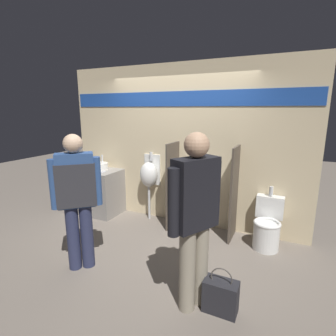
{
  "coord_description": "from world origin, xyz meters",
  "views": [
    {
      "loc": [
        1.75,
        -3.48,
        1.96
      ],
      "look_at": [
        0.0,
        0.17,
        1.05
      ],
      "focal_mm": 28.0,
      "sensor_mm": 36.0,
      "label": 1
    }
  ],
  "objects_px": {
    "person_in_vest": "(77,193)",
    "shopping_bag": "(221,296)",
    "urinal_far": "(204,181)",
    "person_with_lanyard": "(195,216)",
    "toilet": "(267,227)",
    "sink_basin": "(98,166)",
    "cell_phone": "(102,172)",
    "urinal_near_counter": "(149,175)"
  },
  "relations": [
    {
      "from": "urinal_near_counter",
      "to": "urinal_far",
      "type": "xyz_separation_m",
      "value": [
        1.02,
        0.0,
        0.0
      ]
    },
    {
      "from": "cell_phone",
      "to": "urinal_near_counter",
      "type": "height_order",
      "value": "urinal_near_counter"
    },
    {
      "from": "urinal_far",
      "to": "person_with_lanyard",
      "type": "xyz_separation_m",
      "value": [
        0.46,
        -1.72,
        0.15
      ]
    },
    {
      "from": "sink_basin",
      "to": "cell_phone",
      "type": "height_order",
      "value": "sink_basin"
    },
    {
      "from": "urinal_near_counter",
      "to": "sink_basin",
      "type": "bearing_deg",
      "value": -174.07
    },
    {
      "from": "person_with_lanyard",
      "to": "shopping_bag",
      "type": "bearing_deg",
      "value": -54.79
    },
    {
      "from": "person_in_vest",
      "to": "shopping_bag",
      "type": "distance_m",
      "value": 1.96
    },
    {
      "from": "sink_basin",
      "to": "person_in_vest",
      "type": "relative_size",
      "value": 0.22
    },
    {
      "from": "urinal_far",
      "to": "person_in_vest",
      "type": "height_order",
      "value": "person_in_vest"
    },
    {
      "from": "person_in_vest",
      "to": "person_with_lanyard",
      "type": "bearing_deg",
      "value": -44.27
    },
    {
      "from": "person_with_lanyard",
      "to": "cell_phone",
      "type": "bearing_deg",
      "value": 86.53
    },
    {
      "from": "cell_phone",
      "to": "urinal_near_counter",
      "type": "distance_m",
      "value": 0.86
    },
    {
      "from": "person_in_vest",
      "to": "sink_basin",
      "type": "bearing_deg",
      "value": 79.34
    },
    {
      "from": "urinal_far",
      "to": "person_with_lanyard",
      "type": "bearing_deg",
      "value": -74.95
    },
    {
      "from": "urinal_near_counter",
      "to": "toilet",
      "type": "relative_size",
      "value": 1.42
    },
    {
      "from": "cell_phone",
      "to": "sink_basin",
      "type": "bearing_deg",
      "value": 143.28
    },
    {
      "from": "shopping_bag",
      "to": "person_with_lanyard",
      "type": "bearing_deg",
      "value": -173.34
    },
    {
      "from": "sink_basin",
      "to": "shopping_bag",
      "type": "xyz_separation_m",
      "value": [
        2.8,
        -1.58,
        -0.73
      ]
    },
    {
      "from": "person_in_vest",
      "to": "person_with_lanyard",
      "type": "height_order",
      "value": "person_with_lanyard"
    },
    {
      "from": "urinal_near_counter",
      "to": "toilet",
      "type": "bearing_deg",
      "value": -4.35
    },
    {
      "from": "sink_basin",
      "to": "shopping_bag",
      "type": "height_order",
      "value": "sink_basin"
    },
    {
      "from": "toilet",
      "to": "person_with_lanyard",
      "type": "height_order",
      "value": "person_with_lanyard"
    },
    {
      "from": "sink_basin",
      "to": "urinal_near_counter",
      "type": "relative_size",
      "value": 0.31
    },
    {
      "from": "cell_phone",
      "to": "shopping_bag",
      "type": "distance_m",
      "value": 2.99
    },
    {
      "from": "toilet",
      "to": "person_in_vest",
      "type": "xyz_separation_m",
      "value": [
        -2.06,
        -1.54,
        0.67
      ]
    },
    {
      "from": "toilet",
      "to": "sink_basin",
      "type": "bearing_deg",
      "value": 179.16
    },
    {
      "from": "urinal_near_counter",
      "to": "urinal_far",
      "type": "bearing_deg",
      "value": 0.0
    },
    {
      "from": "sink_basin",
      "to": "toilet",
      "type": "xyz_separation_m",
      "value": [
        3.08,
        -0.05,
        -0.6
      ]
    },
    {
      "from": "toilet",
      "to": "person_with_lanyard",
      "type": "bearing_deg",
      "value": -109.51
    },
    {
      "from": "urinal_far",
      "to": "person_in_vest",
      "type": "bearing_deg",
      "value": -121.63
    },
    {
      "from": "sink_basin",
      "to": "toilet",
      "type": "relative_size",
      "value": 0.43
    },
    {
      "from": "sink_basin",
      "to": "person_in_vest",
      "type": "bearing_deg",
      "value": -57.25
    },
    {
      "from": "urinal_near_counter",
      "to": "toilet",
      "type": "distance_m",
      "value": 2.1
    },
    {
      "from": "urinal_near_counter",
      "to": "toilet",
      "type": "xyz_separation_m",
      "value": [
        2.03,
        -0.15,
        -0.52
      ]
    },
    {
      "from": "sink_basin",
      "to": "urinal_near_counter",
      "type": "distance_m",
      "value": 1.06
    },
    {
      "from": "person_in_vest",
      "to": "urinal_far",
      "type": "bearing_deg",
      "value": 14.96
    },
    {
      "from": "sink_basin",
      "to": "person_in_vest",
      "type": "height_order",
      "value": "person_in_vest"
    },
    {
      "from": "sink_basin",
      "to": "cell_phone",
      "type": "distance_m",
      "value": 0.31
    },
    {
      "from": "urinal_far",
      "to": "toilet",
      "type": "bearing_deg",
      "value": -8.64
    },
    {
      "from": "toilet",
      "to": "cell_phone",
      "type": "bearing_deg",
      "value": -177.23
    },
    {
      "from": "person_with_lanyard",
      "to": "urinal_far",
      "type": "bearing_deg",
      "value": 43.59
    },
    {
      "from": "cell_phone",
      "to": "urinal_far",
      "type": "bearing_deg",
      "value": 9.1
    }
  ]
}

